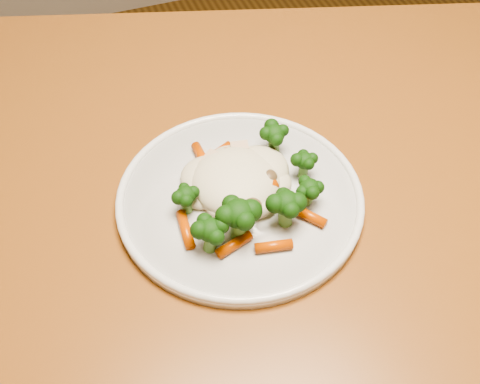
{
  "coord_description": "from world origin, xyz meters",
  "views": [
    {
      "loc": [
        -0.5,
        -0.61,
        1.3
      ],
      "look_at": [
        -0.34,
        -0.18,
        0.77
      ],
      "focal_mm": 45.0,
      "sensor_mm": 36.0,
      "label": 1
    }
  ],
  "objects": [
    {
      "name": "plate",
      "position": [
        -0.34,
        -0.18,
        0.76
      ],
      "size": [
        0.29,
        0.29,
        0.01
      ],
      "primitive_type": "cylinder",
      "color": "silver",
      "rests_on": "dining_table"
    },
    {
      "name": "meal",
      "position": [
        -0.33,
        -0.18,
        0.78
      ],
      "size": [
        0.19,
        0.19,
        0.05
      ],
      "color": "beige",
      "rests_on": "plate"
    },
    {
      "name": "dining_table",
      "position": [
        -0.22,
        -0.19,
        0.65
      ],
      "size": [
        1.39,
        1.12,
        0.75
      ],
      "rotation": [
        0.0,
        0.0,
        -0.3
      ],
      "color": "#945522",
      "rests_on": "ground"
    }
  ]
}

